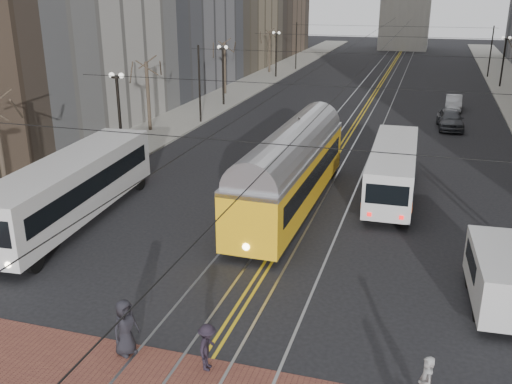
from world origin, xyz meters
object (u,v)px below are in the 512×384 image
Objects in this scene: sedan_grey at (450,119)px; pedestrian_a at (125,327)px; streetcar at (291,177)px; cargo_van at (499,280)px; sedan_silver at (454,103)px; rear_bus at (393,171)px; pedestrian_d at (207,347)px; transit_bus at (72,191)px.

sedan_grey is 2.56× the size of pedestrian_a.
cargo_van is at bearing -37.37° from streetcar.
streetcar is at bearing -115.52° from sedan_grey.
sedan_grey reaches higher than sedan_silver.
rear_bus reaches higher than pedestrian_d.
cargo_van is at bearing -38.39° from pedestrian_a.
transit_bus is 32.27m from sedan_grey.
sedan_grey is (18.19, 26.64, -0.79)m from transit_bus.
transit_bus reaches higher than cargo_van.
transit_bus is at bearing 45.69° from pedestrian_d.
pedestrian_a is (-10.28, -35.66, 0.13)m from sedan_grey.
transit_bus is 17.12m from rear_bus.
rear_bus reaches higher than pedestrian_a.
cargo_van is at bearing -68.63° from rear_bus.
pedestrian_d is at bearing -44.49° from transit_bus.
pedestrian_d is (-7.52, -35.66, -0.04)m from sedan_grey.
rear_bus reaches higher than sedan_grey.
rear_bus is at bearing 108.90° from cargo_van.
rear_bus reaches higher than cargo_van.
sedan_silver is at bearing 57.58° from transit_bus.
rear_bus is at bearing 25.90° from transit_bus.
pedestrian_a is at bearing -53.04° from transit_bus.
cargo_van is 3.16× the size of pedestrian_d.
sedan_grey is 1.14× the size of sedan_silver.
streetcar is at bearing -145.72° from rear_bus.
rear_bus is 2.22× the size of sedan_grey.
pedestrian_a reaches higher than sedan_silver.
sedan_silver is (3.85, 26.28, -0.70)m from rear_bus.
transit_bus reaches higher than sedan_grey.
transit_bus is 1.20× the size of rear_bus.
sedan_silver is at bearing 80.58° from rear_bus.
cargo_van is (19.40, -2.52, -0.54)m from transit_bus.
streetcar is 6.12m from rear_bus.
sedan_silver is 44.62m from pedestrian_d.
sedan_grey is at bearing 6.02° from pedestrian_a.
pedestrian_d is (0.86, -14.09, -0.92)m from streetcar.
transit_bus is 8.41× the size of pedestrian_d.
streetcar is (9.81, 5.07, 0.09)m from transit_bus.
transit_bus is 3.04× the size of sedan_silver.
streetcar is 7.64× the size of pedestrian_a.
pedestrian_d is (-4.12, -17.63, -0.62)m from rear_bus.
rear_bus is 2.53× the size of sedan_silver.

